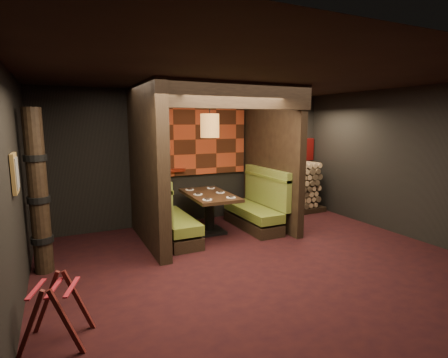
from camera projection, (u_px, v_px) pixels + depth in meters
floor at (260, 263)px, 5.51m from camera, size 6.50×5.50×0.02m
ceiling at (263, 76)px, 5.05m from camera, size 6.50×5.50×0.02m
wall_back at (196, 157)px, 7.74m from camera, size 6.50×0.02×2.85m
wall_front at (441, 219)px, 2.83m from camera, size 6.50×0.02×2.85m
wall_left at (11, 192)px, 3.89m from camera, size 0.02×5.50×2.85m
wall_right at (407, 163)px, 6.67m from camera, size 0.02×5.50×2.85m
partition_left at (147, 166)px, 6.17m from camera, size 0.20×2.20×2.85m
partition_right at (271, 159)px, 7.35m from camera, size 0.15×2.10×2.85m
header_beam at (238, 95)px, 5.70m from camera, size 2.85×0.18×0.44m
tapa_back_panel at (195, 139)px, 7.62m from camera, size 2.40×0.06×1.55m
tapa_side_panel at (150, 141)px, 6.31m from camera, size 0.04×1.85×1.45m
lacquer_shelf at (171, 170)px, 7.42m from camera, size 0.60×0.12×0.07m
booth_bench_left at (169, 220)px, 6.51m from camera, size 0.68×1.60×1.14m
booth_bench_right at (257, 209)px, 7.31m from camera, size 0.68×1.60×1.14m
dining_table at (209, 205)px, 6.94m from camera, size 0.88×1.54×0.80m
place_settings at (209, 193)px, 6.90m from camera, size 0.69×1.23×0.03m
pendant_lamp at (210, 126)px, 6.64m from camera, size 0.36×0.36×0.95m
framed_picture at (15, 173)px, 3.97m from camera, size 0.05×0.36×0.46m
luggage_rack at (56, 309)px, 3.47m from camera, size 0.76×0.64×0.71m
totem_column at (38, 193)px, 5.00m from camera, size 0.31×0.31×2.40m
firewood_stack at (290, 188)px, 8.48m from camera, size 1.73×0.70×1.22m
mosaic_header at (283, 150)px, 8.63m from camera, size 1.83×0.10×0.56m
bay_front_post at (268, 158)px, 7.62m from camera, size 0.08×0.08×2.85m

